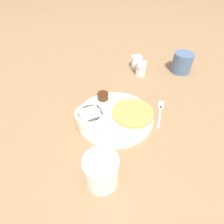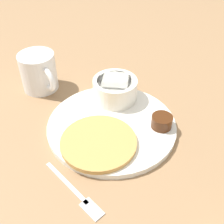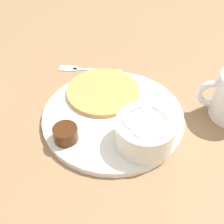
{
  "view_description": "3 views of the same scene",
  "coord_description": "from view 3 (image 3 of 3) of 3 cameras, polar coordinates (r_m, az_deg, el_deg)",
  "views": [
    {
      "loc": [
        -0.42,
        0.02,
        0.43
      ],
      "look_at": [
        0.0,
        0.01,
        0.02
      ],
      "focal_mm": 28.0,
      "sensor_mm": 36.0,
      "label": 1
    },
    {
      "loc": [
        0.21,
        -0.37,
        0.4
      ],
      "look_at": [
        0.0,
        -0.0,
        0.05
      ],
      "focal_mm": 45.0,
      "sensor_mm": 36.0,
      "label": 2
    },
    {
      "loc": [
        0.08,
        0.36,
        0.38
      ],
      "look_at": [
        0.0,
        0.01,
        0.03
      ],
      "focal_mm": 45.0,
      "sensor_mm": 36.0,
      "label": 3
    }
  ],
  "objects": [
    {
      "name": "ground_plane",
      "position": [
        0.53,
        0.22,
        -1.27
      ],
      "size": [
        4.0,
        4.0,
        0.0
      ],
      "primitive_type": "plane",
      "color": "#93704C"
    },
    {
      "name": "plate",
      "position": [
        0.52,
        0.23,
        -0.81
      ],
      "size": [
        0.26,
        0.26,
        0.01
      ],
      "color": "white",
      "rests_on": "ground_plane"
    },
    {
      "name": "pancake_stack",
      "position": [
        0.56,
        -1.89,
        4.23
      ],
      "size": [
        0.14,
        0.14,
        0.01
      ],
      "color": "tan",
      "rests_on": "plate"
    },
    {
      "name": "bowl",
      "position": [
        0.46,
        6.69,
        -3.95
      ],
      "size": [
        0.1,
        0.1,
        0.05
      ],
      "color": "white",
      "rests_on": "plate"
    },
    {
      "name": "syrup_cup",
      "position": [
        0.48,
        -9.4,
        -4.38
      ],
      "size": [
        0.04,
        0.04,
        0.02
      ],
      "color": "#47230F",
      "rests_on": "plate"
    },
    {
      "name": "butter_ramekin",
      "position": [
        0.45,
        6.42,
        -6.98
      ],
      "size": [
        0.04,
        0.04,
        0.04
      ],
      "color": "white",
      "rests_on": "plate"
    },
    {
      "name": "fork",
      "position": [
        0.65,
        -5.83,
        8.74
      ],
      "size": [
        0.14,
        0.06,
        0.0
      ],
      "color": "silver",
      "rests_on": "ground_plane"
    }
  ]
}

